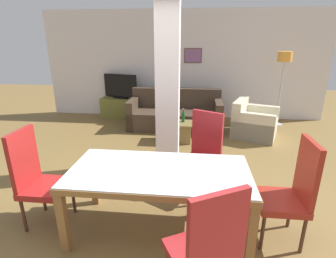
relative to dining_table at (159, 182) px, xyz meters
The scene contains 15 objects.
ground_plane 0.59m from the dining_table, ahead, with size 18.00×18.00×0.00m, color brown.
back_wall 4.60m from the dining_table, 89.99° to the left, with size 7.20×0.09×2.70m.
divider_pillar 1.72m from the dining_table, 92.81° to the left, with size 0.35×0.32×2.70m.
dining_table is the anchor object (origin of this frame).
dining_chair_far_right 0.98m from the dining_table, 61.75° to the left, with size 0.62×0.62×1.11m.
dining_chair_near_right 0.97m from the dining_table, 61.58° to the right, with size 0.62×0.62×1.11m.
dining_chair_head_right 1.32m from the dining_table, ahead, with size 0.46×0.46×1.11m.
dining_chair_head_left 1.35m from the dining_table, behind, with size 0.46×0.46×1.11m.
sofa 3.58m from the dining_table, 91.84° to the left, with size 2.13×0.91×0.88m.
armchair 3.55m from the dining_table, 63.10° to the left, with size 1.11×1.15×0.77m.
coffee_table 2.69m from the dining_table, 90.64° to the left, with size 0.69×0.45×0.40m.
bottle 2.73m from the dining_table, 87.65° to the left, with size 0.07×0.07×0.27m.
tv_stand 4.56m from the dining_table, 110.63° to the left, with size 1.05×0.40×0.52m.
tv_screen 4.56m from the dining_table, 110.63° to the left, with size 0.90×0.28×0.62m.
floor_lamp 4.72m from the dining_table, 59.82° to the left, with size 0.31×0.31×1.73m.
Camera 1 is at (0.34, -2.37, 2.00)m, focal length 28.00 mm.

